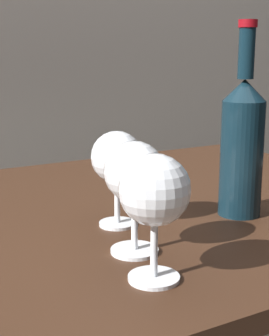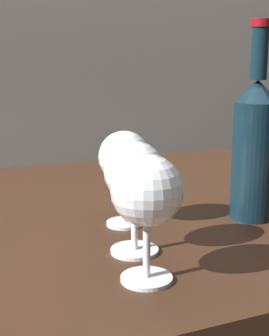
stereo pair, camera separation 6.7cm
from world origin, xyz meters
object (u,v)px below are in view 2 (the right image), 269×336
wine_glass_rose (124,159)px  wine_bottle (255,145)px  wine_glass_white (134,174)px  wine_glass_cabernet (147,193)px

wine_glass_rose → wine_bottle: size_ratio=0.48×
wine_glass_white → wine_glass_rose: (0.03, 0.11, -0.00)m
wine_glass_rose → wine_glass_white: bearing=-105.5°
wine_glass_white → wine_glass_cabernet: bearing=-104.1°
wine_glass_cabernet → wine_glass_rose: (0.05, 0.20, -0.00)m
wine_glass_rose → wine_bottle: bearing=-13.9°
wine_glass_white → wine_glass_rose: bearing=74.5°
wine_glass_cabernet → wine_glass_rose: size_ratio=1.03×
wine_bottle → wine_glass_cabernet: bearing=-150.6°
wine_glass_cabernet → wine_bottle: size_ratio=0.49×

